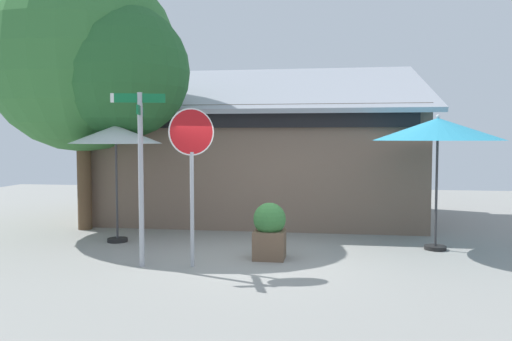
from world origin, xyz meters
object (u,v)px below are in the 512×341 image
at_px(shade_tree, 91,60).
at_px(stop_sign, 192,155).
at_px(sidewalk_planter, 270,230).
at_px(street_sign_post, 140,160).
at_px(patio_umbrella_ivory_left, 116,136).
at_px(patio_umbrella_teal_center, 438,130).

bearing_deg(shade_tree, stop_sign, -42.73).
distance_m(stop_sign, sidewalk_planter, 2.09).
xyz_separation_m(street_sign_post, patio_umbrella_ivory_left, (-1.32, 1.99, 0.45)).
height_order(stop_sign, patio_umbrella_ivory_left, stop_sign).
height_order(street_sign_post, stop_sign, street_sign_post).
xyz_separation_m(patio_umbrella_ivory_left, sidewalk_planter, (3.52, -1.09, -1.80)).
relative_size(stop_sign, shade_tree, 0.42).
bearing_deg(street_sign_post, patio_umbrella_ivory_left, 123.66).
bearing_deg(stop_sign, street_sign_post, -173.51).
relative_size(street_sign_post, sidewalk_planter, 2.89).
relative_size(patio_umbrella_teal_center, sidewalk_planter, 2.59).
bearing_deg(sidewalk_planter, stop_sign, -148.33).
xyz_separation_m(patio_umbrella_teal_center, sidewalk_planter, (-3.28, -1.28, -1.91)).
distance_m(street_sign_post, stop_sign, 0.92).
bearing_deg(sidewalk_planter, street_sign_post, -157.75).
height_order(patio_umbrella_teal_center, shade_tree, shade_tree).
bearing_deg(sidewalk_planter, patio_umbrella_teal_center, 21.36).
distance_m(patio_umbrella_ivory_left, sidewalk_planter, 4.10).
bearing_deg(stop_sign, patio_umbrella_teal_center, 24.46).
xyz_separation_m(street_sign_post, shade_tree, (-2.49, 3.24, 2.30)).
bearing_deg(patio_umbrella_ivory_left, patio_umbrella_teal_center, 1.60).
bearing_deg(patio_umbrella_teal_center, patio_umbrella_ivory_left, -178.40).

